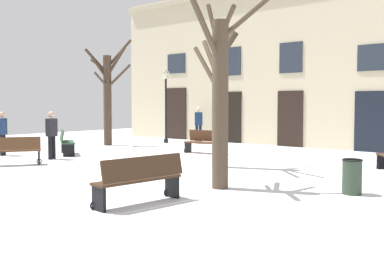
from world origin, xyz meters
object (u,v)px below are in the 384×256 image
at_px(tree_near_facade, 220,94).
at_px(litter_bin, 352,176).
at_px(tree_center, 108,93).
at_px(tree_right_of_center, 219,89).
at_px(person_by_shop_door, 2,131).
at_px(person_near_bench, 52,133).
at_px(bench_facing_shops, 9,150).
at_px(bench_near_center_tree, 66,142).
at_px(streetlamp, 166,98).
at_px(bench_back_to_back_left, 206,142).
at_px(person_crossing_plaza, 199,123).
at_px(bench_far_corner, 140,179).

bearing_deg(tree_near_facade, litter_bin, 25.46).
xyz_separation_m(tree_center, tree_right_of_center, (8.29, -2.54, -0.04)).
bearing_deg(person_by_shop_door, person_near_bench, 62.03).
height_order(litter_bin, bench_facing_shops, bench_facing_shops).
bearing_deg(litter_bin, bench_near_center_tree, 177.64).
bearing_deg(streetlamp, person_near_bench, -78.78).
height_order(tree_near_facade, tree_right_of_center, tree_right_of_center).
relative_size(tree_right_of_center, bench_back_to_back_left, 2.69).
relative_size(tree_center, person_by_shop_door, 3.05).
bearing_deg(bench_facing_shops, streetlamp, -136.05).
bearing_deg(bench_near_center_tree, tree_right_of_center, -139.41).
bearing_deg(person_crossing_plaza, person_near_bench, -130.12).
relative_size(tree_right_of_center, person_near_bench, 2.79).
distance_m(streetlamp, bench_facing_shops, 9.47).
height_order(bench_far_corner, bench_facing_shops, bench_far_corner).
distance_m(bench_near_center_tree, person_by_shop_door, 2.35).
bearing_deg(tree_near_facade, tree_right_of_center, 127.04).
bearing_deg(litter_bin, person_by_shop_door, -174.59).
bearing_deg(person_by_shop_door, person_crossing_plaza, 127.80).
relative_size(person_by_shop_door, person_near_bench, 0.98).
bearing_deg(tree_center, person_by_shop_door, -87.30).
bearing_deg(litter_bin, tree_center, 162.74).
bearing_deg(bench_far_corner, tree_right_of_center, -153.21).
bearing_deg(tree_right_of_center, bench_back_to_back_left, 134.33).
xyz_separation_m(tree_near_facade, person_by_shop_door, (-10.10, 0.04, -1.26)).
xyz_separation_m(bench_facing_shops, bench_back_to_back_left, (2.58, 6.65, -0.03)).
bearing_deg(tree_center, bench_back_to_back_left, 1.67).
bearing_deg(person_near_bench, bench_far_corner, -129.80).
distance_m(bench_far_corner, person_by_shop_door, 10.24).
height_order(streetlamp, bench_far_corner, streetlamp).
xyz_separation_m(litter_bin, person_near_bench, (-10.30, -0.68, 0.54)).
height_order(bench_back_to_back_left, person_by_shop_door, person_by_shop_door).
xyz_separation_m(streetlamp, bench_near_center_tree, (0.64, -6.21, -1.71)).
bearing_deg(tree_center, tree_right_of_center, -17.02).
height_order(litter_bin, bench_near_center_tree, bench_near_center_tree).
bearing_deg(person_near_bench, litter_bin, -104.82).
distance_m(tree_right_of_center, streetlamp, 8.77).
xyz_separation_m(streetlamp, litter_bin, (11.75, -6.67, -1.81)).
bearing_deg(tree_center, tree_near_facade, -26.98).
xyz_separation_m(streetlamp, person_by_shop_door, (-0.96, -7.87, -1.29)).
distance_m(litter_bin, bench_far_corner, 4.54).
relative_size(streetlamp, person_near_bench, 2.14).
bearing_deg(tree_center, person_crossing_plaza, 61.17).
relative_size(tree_right_of_center, streetlamp, 1.31).
xyz_separation_m(bench_back_to_back_left, person_crossing_plaza, (-3.46, 3.81, 0.54)).
relative_size(tree_center, tree_right_of_center, 1.07).
xyz_separation_m(bench_back_to_back_left, bench_near_center_tree, (-3.80, -3.73, 0.03)).
bearing_deg(bench_far_corner, bench_facing_shops, -92.78).
distance_m(tree_center, tree_right_of_center, 8.67).
distance_m(bench_back_to_back_left, person_crossing_plaza, 5.18).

